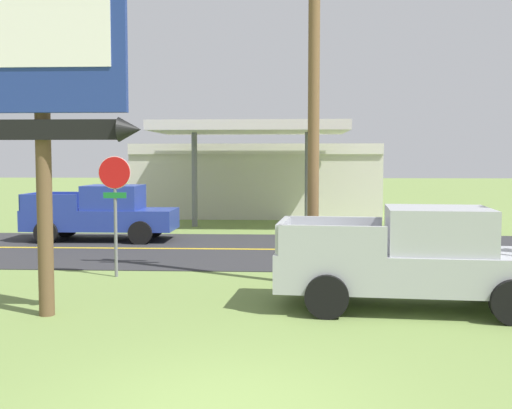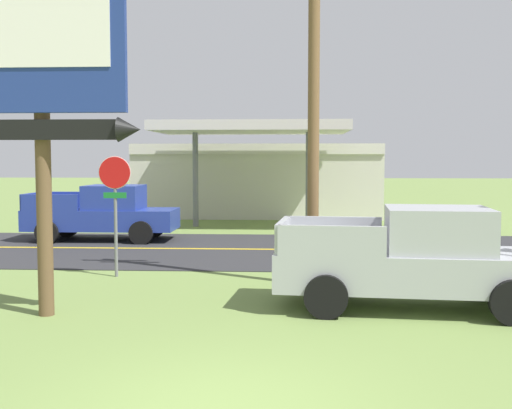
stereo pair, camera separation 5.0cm
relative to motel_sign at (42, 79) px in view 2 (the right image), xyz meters
The scene contains 8 objects.
road_asphalt 10.48m from the motel_sign, 67.84° to the left, with size 140.00×8.00×0.02m, color #2B2B2D.
road_centre_line 10.47m from the motel_sign, 67.84° to the left, with size 126.00×0.20×0.01m, color gold.
motel_sign is the anchor object (origin of this frame).
stop_sign 4.63m from the motel_sign, 87.64° to the left, with size 0.80×0.08×2.95m.
utility_pole 5.97m from the motel_sign, 33.61° to the left, with size 1.80×0.26×9.50m.
gas_station 21.74m from the motel_sign, 82.66° to the left, with size 12.00×11.50×4.40m.
pickup_silver_parked_on_lawn 7.68m from the motel_sign, ahead, with size 5.35×2.59×1.96m.
pickup_blue_on_road 11.56m from the motel_sign, 101.19° to the left, with size 5.20×2.24×1.96m.
Camera 2 is at (0.84, -7.14, 2.88)m, focal length 45.00 mm.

